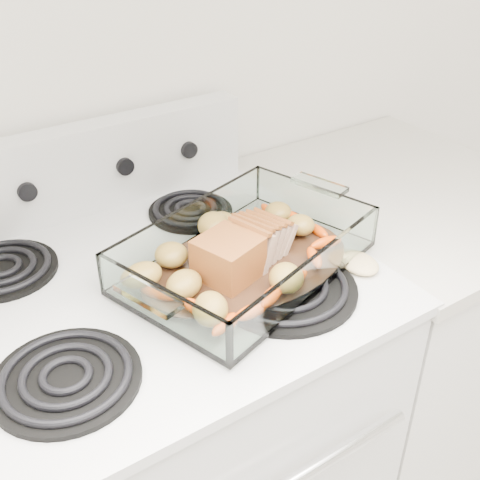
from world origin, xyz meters
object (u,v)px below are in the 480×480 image
electric_range (159,452)px  pork_roast (237,250)px  baking_dish (246,258)px  counter_right (382,341)px

electric_range → pork_roast: size_ratio=5.76×
pork_roast → baking_dish: bearing=13.5°
pork_roast → counter_right: bearing=22.3°
counter_right → pork_roast: size_ratio=4.80×
electric_range → pork_roast: 0.53m
pork_roast → electric_range: bearing=164.8°
counter_right → pork_roast: 0.74m
counter_right → baking_dish: size_ratio=2.20×
counter_right → baking_dish: bearing=-170.8°
counter_right → baking_dish: 0.71m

